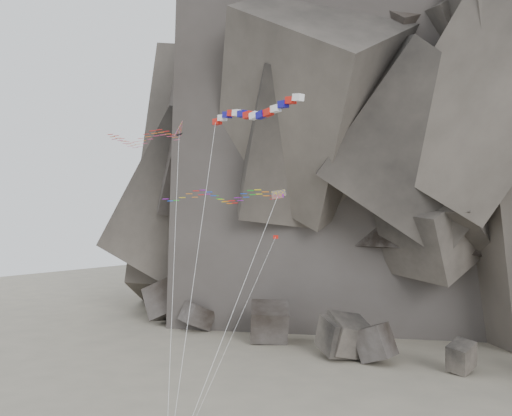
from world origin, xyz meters
The scene contains 6 objects.
headland centered at (0.00, 70.00, 42.00)m, with size 110.00×70.00×84.00m, color #5B534B, non-canonical shape.
boulder_field centered at (-1.25, 30.27, 2.53)m, with size 76.40×14.67×9.61m.
delta_kite centered at (-11.03, 2.27, 26.29)m, with size 21.81×16.32×26.17m.
banner_kite centered at (5.32, -1.78, 26.52)m, with size 10.82×13.37×25.75m.
parafoil_kite centered at (-2.22, 3.35, 20.25)m, with size 14.65×17.01×19.35m.
pennant_kite centered at (4.38, -0.36, 12.28)m, with size 2.62×17.34×15.11m.
Camera 1 is at (30.11, -39.53, 18.27)m, focal length 40.00 mm.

